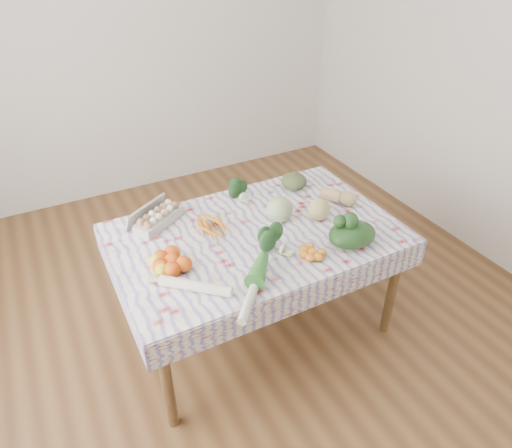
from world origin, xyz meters
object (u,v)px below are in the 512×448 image
dining_table (256,244)px  cabbage (280,209)px  egg_carton (159,218)px  kabocha_squash (294,181)px  grapefruit (319,209)px  butternut_squash (339,195)px

dining_table → cabbage: bearing=14.1°
egg_carton → kabocha_squash: (0.94, -0.00, 0.01)m
dining_table → grapefruit: grapefruit is taller
kabocha_squash → butternut_squash: kabocha_squash is taller
cabbage → kabocha_squash: bearing=46.0°
kabocha_squash → grapefruit: 0.40m
kabocha_squash → cabbage: (-0.28, -0.29, 0.02)m
egg_carton → cabbage: bearing=-56.3°
egg_carton → grapefruit: size_ratio=2.42×
dining_table → kabocha_squash: 0.60m
kabocha_squash → grapefruit: grapefruit is taller
cabbage → dining_table: bearing=-165.9°
butternut_squash → dining_table: bearing=152.1°
cabbage → butternut_squash: size_ratio=0.70×
kabocha_squash → cabbage: 0.41m
grapefruit → kabocha_squash: bearing=80.8°
dining_table → butternut_squash: (0.63, 0.05, 0.14)m
kabocha_squash → egg_carton: bearing=179.9°
egg_carton → butternut_squash: bearing=-47.0°
grapefruit → butternut_squash: bearing=23.9°
egg_carton → cabbage: (0.66, -0.30, 0.04)m
egg_carton → kabocha_squash: bearing=-32.3°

